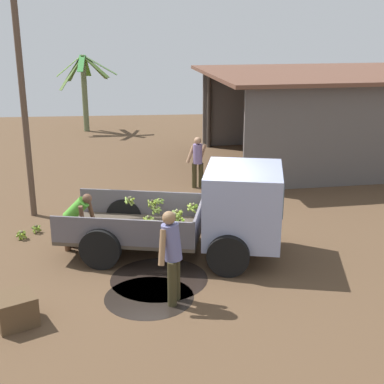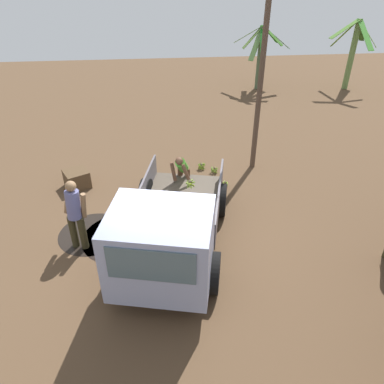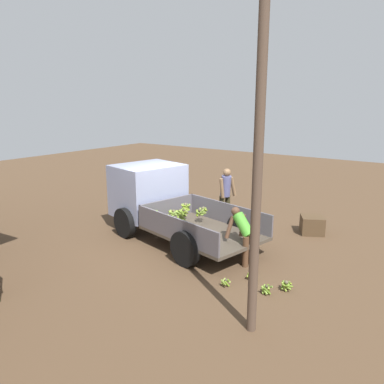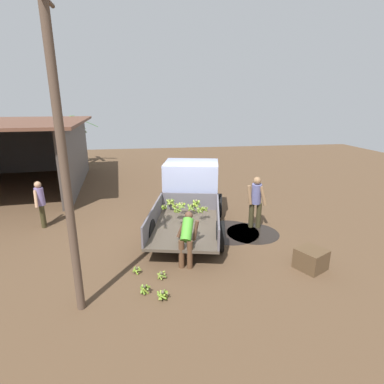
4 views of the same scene
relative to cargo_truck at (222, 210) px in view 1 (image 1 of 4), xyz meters
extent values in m
plane|color=brown|center=(-0.77, 0.19, -1.02)|extent=(36.00, 36.00, 0.00)
cylinder|color=black|center=(-1.38, -1.03, -1.02)|extent=(1.91, 1.91, 0.01)
cylinder|color=black|center=(-1.58, -1.75, -1.02)|extent=(1.64, 1.64, 0.01)
cube|color=#4A4034|center=(-1.89, 0.42, -0.56)|extent=(3.30, 2.51, 0.08)
cube|color=#5A555C|center=(-1.68, 1.33, -0.24)|extent=(2.89, 0.70, 0.56)
cube|color=#5A555C|center=(-2.09, -0.48, -0.24)|extent=(2.89, 0.70, 0.56)
cube|color=#5A555C|center=(-0.47, 0.11, -0.24)|extent=(0.47, 1.87, 0.56)
cube|color=#939BBD|center=(0.43, -0.10, 0.15)|extent=(1.92, 2.16, 1.51)
cube|color=#4C606B|center=(1.19, -0.27, 0.46)|extent=(0.36, 1.47, 0.66)
cylinder|color=black|center=(0.42, 0.92, -0.60)|extent=(0.88, 0.40, 0.85)
cylinder|color=black|center=(-0.02, -1.01, -0.60)|extent=(0.88, 0.40, 0.85)
cylinder|color=black|center=(-2.10, 1.48, -0.60)|extent=(0.88, 0.40, 0.85)
cylinder|color=black|center=(-2.54, -0.44, -0.60)|extent=(0.88, 0.40, 0.85)
sphere|color=#48412F|center=(-1.28, 0.99, -0.07)|extent=(0.07, 0.07, 0.07)
cylinder|color=#8AB248|center=(-1.23, 1.02, -0.11)|extent=(0.10, 0.14, 0.10)
cylinder|color=olive|center=(-1.28, 1.03, -0.13)|extent=(0.13, 0.04, 0.13)
cylinder|color=olive|center=(-1.33, 1.01, -0.10)|extent=(0.09, 0.15, 0.09)
cylinder|color=olive|center=(-1.33, 0.97, -0.11)|extent=(0.09, 0.14, 0.11)
cylinder|color=#7C9F3F|center=(-1.28, 0.93, -0.11)|extent=(0.15, 0.04, 0.10)
cylinder|color=olive|center=(-1.24, 0.96, -0.12)|extent=(0.10, 0.13, 0.12)
sphere|color=#4C4531|center=(-1.95, 0.66, 0.10)|extent=(0.08, 0.08, 0.08)
cylinder|color=olive|center=(-1.90, 0.70, 0.03)|extent=(0.14, 0.16, 0.16)
cylinder|color=olive|center=(-1.98, 0.72, 0.04)|extent=(0.18, 0.13, 0.13)
cylinder|color=olive|center=(-2.02, 0.65, 0.05)|extent=(0.06, 0.19, 0.12)
cylinder|color=olive|center=(-1.95, 0.61, 0.02)|extent=(0.15, 0.06, 0.18)
cylinder|color=olive|center=(-1.89, 0.64, 0.02)|extent=(0.10, 0.16, 0.17)
sphere|color=brown|center=(-0.93, 0.42, -0.15)|extent=(0.08, 0.08, 0.08)
cylinder|color=#93B03C|center=(-0.86, 0.46, -0.21)|extent=(0.14, 0.19, 0.14)
cylinder|color=olive|center=(-0.91, 0.49, -0.21)|extent=(0.20, 0.09, 0.14)
cylinder|color=olive|center=(-0.99, 0.48, -0.20)|extent=(0.18, 0.17, 0.13)
cylinder|color=#91B24F|center=(-1.00, 0.40, -0.22)|extent=(0.08, 0.19, 0.17)
cylinder|color=#81A046|center=(-0.96, 0.37, -0.23)|extent=(0.16, 0.13, 0.18)
cylinder|color=olive|center=(-0.91, 0.35, -0.23)|extent=(0.18, 0.10, 0.17)
cylinder|color=olive|center=(-0.85, 0.39, -0.21)|extent=(0.10, 0.21, 0.14)
sphere|color=brown|center=(-1.48, -0.22, -0.12)|extent=(0.07, 0.07, 0.07)
cylinder|color=#83A429|center=(-1.46, -0.16, -0.17)|extent=(0.17, 0.08, 0.12)
cylinder|color=olive|center=(-1.54, -0.19, -0.16)|extent=(0.11, 0.17, 0.09)
cylinder|color=olive|center=(-1.52, -0.25, -0.19)|extent=(0.11, 0.14, 0.15)
cylinder|color=#89A52B|center=(-1.46, -0.27, -0.19)|extent=(0.14, 0.08, 0.15)
cylinder|color=olive|center=(-1.42, -0.22, -0.18)|extent=(0.04, 0.15, 0.14)
sphere|color=#47402E|center=(-0.55, 0.76, -0.14)|extent=(0.08, 0.08, 0.08)
cylinder|color=olive|center=(-0.61, 0.70, -0.19)|extent=(0.18, 0.18, 0.14)
cylinder|color=#89AB3A|center=(-0.55, 0.70, -0.22)|extent=(0.17, 0.06, 0.19)
cylinder|color=olive|center=(-0.49, 0.70, -0.19)|extent=(0.17, 0.18, 0.14)
cylinder|color=olive|center=(-0.46, 0.77, -0.19)|extent=(0.07, 0.21, 0.13)
cylinder|color=olive|center=(-0.52, 0.82, -0.21)|extent=(0.19, 0.11, 0.18)
cylinder|color=#90AC3E|center=(-0.59, 0.83, -0.20)|extent=(0.20, 0.14, 0.15)
cylinder|color=olive|center=(-0.62, 0.78, -0.20)|extent=(0.11, 0.21, 0.15)
sphere|color=#443D2C|center=(-1.55, -0.06, -0.09)|extent=(0.07, 0.07, 0.07)
cylinder|color=olive|center=(-1.52, -0.14, -0.14)|extent=(0.19, 0.10, 0.12)
cylinder|color=olive|center=(-1.47, -0.09, -0.14)|extent=(0.10, 0.19, 0.12)
cylinder|color=#8EB03C|center=(-1.49, -0.04, -0.16)|extent=(0.11, 0.17, 0.15)
cylinder|color=#5A7924|center=(-1.55, -0.01, -0.17)|extent=(0.15, 0.04, 0.18)
cylinder|color=olive|center=(-1.60, -0.02, -0.15)|extent=(0.14, 0.17, 0.14)
cylinder|color=olive|center=(-1.60, -0.07, -0.17)|extent=(0.06, 0.15, 0.17)
cylinder|color=olive|center=(-1.59, -0.12, -0.14)|extent=(0.17, 0.15, 0.12)
sphere|color=brown|center=(-1.01, -0.04, -0.05)|extent=(0.08, 0.08, 0.08)
cylinder|color=olive|center=(-1.08, -0.08, -0.12)|extent=(0.14, 0.19, 0.16)
cylinder|color=#8FB232|center=(-1.02, -0.11, -0.13)|extent=(0.19, 0.06, 0.17)
cylinder|color=olive|center=(-0.97, -0.08, -0.14)|extent=(0.15, 0.14, 0.19)
cylinder|color=olive|center=(-0.94, -0.06, -0.13)|extent=(0.10, 0.20, 0.17)
cylinder|color=olive|center=(-0.94, 0.00, -0.12)|extent=(0.14, 0.19, 0.16)
cylinder|color=#8AA236|center=(-0.99, 0.04, -0.12)|extent=(0.21, 0.08, 0.15)
cylinder|color=#8CAD29|center=(-1.05, 0.01, -0.14)|extent=(0.16, 0.14, 0.19)
cylinder|color=#82A434|center=(-1.07, -0.02, -0.14)|extent=(0.09, 0.18, 0.19)
sphere|color=brown|center=(-0.90, 0.09, -0.23)|extent=(0.08, 0.08, 0.08)
cylinder|color=olive|center=(-0.96, 0.07, -0.32)|extent=(0.09, 0.19, 0.21)
cylinder|color=olive|center=(-0.94, 0.01, -0.29)|extent=(0.22, 0.14, 0.15)
cylinder|color=olive|center=(-0.85, 0.02, -0.30)|extent=(0.21, 0.17, 0.16)
cylinder|color=#81AD24|center=(-0.81, 0.07, -0.29)|extent=(0.08, 0.23, 0.16)
cylinder|color=#7EA628|center=(-0.86, 0.14, -0.32)|extent=(0.17, 0.15, 0.21)
cylinder|color=olive|center=(-0.91, 0.18, -0.29)|extent=(0.23, 0.08, 0.15)
cylinder|color=olive|center=(-0.97, 0.15, -0.29)|extent=(0.18, 0.20, 0.16)
sphere|color=#413B2A|center=(-1.46, 0.67, 0.02)|extent=(0.07, 0.07, 0.07)
cylinder|color=#5F731C|center=(-1.53, 0.66, -0.03)|extent=(0.06, 0.18, 0.11)
cylinder|color=olive|center=(-1.49, 0.61, -0.05)|extent=(0.16, 0.11, 0.15)
cylinder|color=olive|center=(-1.44, 0.62, -0.06)|extent=(0.14, 0.08, 0.17)
cylinder|color=olive|center=(-1.40, 0.65, -0.04)|extent=(0.08, 0.17, 0.14)
cylinder|color=olive|center=(-1.39, 0.70, -0.03)|extent=(0.11, 0.18, 0.12)
cylinder|color=olive|center=(-1.45, 0.74, -0.03)|extent=(0.18, 0.06, 0.11)
cylinder|color=olive|center=(-1.50, 0.71, -0.05)|extent=(0.13, 0.13, 0.16)
sphere|color=brown|center=(-1.38, 0.61, -0.12)|extent=(0.07, 0.07, 0.07)
cylinder|color=#5A7226|center=(-1.43, 0.56, -0.16)|extent=(0.15, 0.16, 0.10)
cylinder|color=olive|center=(-1.38, 0.55, -0.18)|extent=(0.17, 0.05, 0.14)
cylinder|color=olive|center=(-1.32, 0.56, -0.16)|extent=(0.15, 0.16, 0.11)
cylinder|color=olive|center=(-1.32, 0.61, -0.19)|extent=(0.05, 0.16, 0.16)
cylinder|color=#5D7529|center=(-1.34, 0.65, -0.19)|extent=(0.14, 0.13, 0.16)
cylinder|color=olive|center=(-1.38, 0.67, -0.19)|extent=(0.15, 0.05, 0.16)
cylinder|color=olive|center=(-1.42, 0.65, -0.19)|extent=(0.14, 0.15, 0.16)
cylinder|color=#89A93A|center=(-1.43, 0.62, -0.19)|extent=(0.07, 0.15, 0.17)
cube|color=#56514E|center=(4.64, 10.80, 0.50)|extent=(7.79, 0.75, 3.04)
cube|color=#56514E|center=(5.15, 4.73, 0.50)|extent=(7.79, 0.75, 3.04)
cube|color=brown|center=(4.90, 7.77, 2.07)|extent=(9.16, 7.69, 0.12)
cylinder|color=#3F3833|center=(0.97, 10.29, 0.50)|extent=(0.16, 0.16, 3.04)
cylinder|color=#3F3833|center=(1.44, 4.62, 0.50)|extent=(0.16, 0.16, 3.04)
cylinder|color=brown|center=(-4.50, 2.88, 1.94)|extent=(0.16, 0.16, 5.92)
cylinder|color=#63704A|center=(-4.20, 14.05, 0.65)|extent=(0.25, 0.25, 3.34)
cube|color=#4E6E3A|center=(-3.46, 13.95, 1.94)|extent=(1.53, 0.48, 0.87)
cube|color=#3D5920|center=(-3.73, 14.45, 1.80)|extent=(1.10, 0.98, 1.14)
cube|color=#437D28|center=(-4.15, 14.60, 1.86)|extent=(0.38, 1.14, 1.02)
cube|color=#3B5F29|center=(-4.59, 14.50, 1.75)|extent=(0.93, 1.04, 1.24)
cube|color=#4F7F21|center=(-4.78, 13.96, 1.91)|extent=(1.21, 0.44, 0.93)
cube|color=#4F6931|center=(-4.68, 13.72, 1.64)|extent=(1.11, 0.86, 1.46)
cube|color=#357E37|center=(-4.21, 13.47, 2.05)|extent=(0.27, 1.17, 0.64)
cube|color=#3E5724|center=(-3.64, 13.65, 1.91)|extent=(1.27, 0.99, 0.93)
cylinder|color=#4E603A|center=(3.63, 14.07, 0.12)|extent=(0.28, 0.28, 2.30)
cube|color=#396020|center=(4.33, 14.15, 0.82)|extent=(1.46, 0.45, 1.03)
cube|color=#255F1D|center=(3.96, 14.41, 0.95)|extent=(0.85, 0.86, 0.75)
cube|color=#21641F|center=(3.57, 14.42, 0.84)|extent=(0.40, 0.77, 0.98)
cube|color=#326C22|center=(3.25, 14.45, 0.58)|extent=(0.96, 0.97, 1.49)
cube|color=#31792B|center=(2.92, 13.94, 0.71)|extent=(1.47, 0.52, 1.23)
cube|color=#30732C|center=(3.26, 13.75, 0.92)|extent=(0.88, 0.80, 0.82)
cube|color=#4C6E32|center=(3.70, 13.63, 0.86)|extent=(0.42, 0.92, 0.93)
cube|color=#558342|center=(4.08, 13.59, 0.80)|extent=(1.09, 1.13, 1.06)
cylinder|color=#342E1A|center=(-1.18, -2.07, -0.61)|extent=(0.21, 0.21, 0.84)
cylinder|color=#342E1A|center=(-1.10, -1.85, -0.61)|extent=(0.21, 0.21, 0.84)
cylinder|color=slate|center=(-1.17, -1.95, 0.14)|extent=(0.45, 0.42, 0.68)
sphere|color=#8C6746|center=(-1.21, -1.93, 0.58)|extent=(0.24, 0.24, 0.24)
cylinder|color=#8C6746|center=(-1.34, -2.11, 0.11)|extent=(0.19, 0.28, 0.63)
cylinder|color=#8C6746|center=(-1.16, -1.73, 0.10)|extent=(0.16, 0.21, 0.63)
cylinder|color=#543723|center=(-3.27, 0.71, -0.66)|extent=(0.18, 0.18, 0.73)
cylinder|color=#543723|center=(-3.33, 0.51, -0.66)|extent=(0.18, 0.18, 0.73)
cylinder|color=green|center=(-3.10, 0.55, -0.09)|extent=(0.65, 0.44, 0.59)
sphere|color=brown|center=(-2.84, 0.46, 0.18)|extent=(0.21, 0.21, 0.21)
cylinder|color=brown|center=(-2.79, 0.64, -0.17)|extent=(0.18, 0.30, 0.54)
cylinder|color=brown|center=(-2.96, 0.31, -0.19)|extent=(0.15, 0.20, 0.55)
cylinder|color=#36301A|center=(-0.12, 4.89, -0.65)|extent=(0.18, 0.18, 0.75)
cylinder|color=#36301A|center=(0.08, 4.94, -0.65)|extent=(0.18, 0.18, 0.75)
cylinder|color=#806CA4|center=(-0.02, 4.92, 0.02)|extent=(0.34, 0.35, 0.59)
sphere|color=tan|center=(-0.02, 4.93, 0.42)|extent=(0.21, 0.21, 0.21)
cylinder|color=tan|center=(-0.23, 4.98, 0.00)|extent=(0.30, 0.17, 0.55)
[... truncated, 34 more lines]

